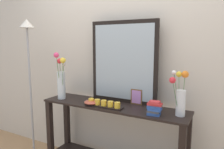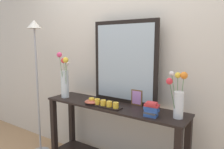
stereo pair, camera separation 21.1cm
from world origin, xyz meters
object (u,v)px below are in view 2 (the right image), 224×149
Objects in this scene: candle_tray at (103,104)px; floor_lamp at (36,66)px; decorative_bowl at (92,102)px; mirror_leaning at (124,62)px; tall_vase_left at (65,78)px; vase_right at (178,97)px; book_stack at (151,109)px; picture_frame_small at (137,97)px; console_table at (112,136)px.

floor_lamp is (-1.06, 0.02, 0.31)m from candle_tray.
candle_tray reaches higher than decorative_bowl.
tall_vase_left is at bearing -162.05° from mirror_leaning.
tall_vase_left is 1.34× the size of candle_tray.
candle_tray is at bearing -3.48° from tall_vase_left.
tall_vase_left reaches higher than vase_right.
book_stack is at bearing -154.89° from vase_right.
vase_right is 2.51× the size of picture_frame_small.
tall_vase_left is at bearing -177.15° from vase_right.
vase_right is at bearing 0.12° from console_table.
mirror_leaning is 6.51× the size of book_stack.
console_table is at bearing 5.79° from tall_vase_left.
book_stack is (0.65, -0.00, 0.03)m from decorative_bowl.
decorative_bowl is (-0.23, -0.24, -0.40)m from mirror_leaning.
picture_frame_small is (0.25, 0.23, 0.05)m from candle_tray.
console_table is 11.71× the size of book_stack.
candle_tray is (0.57, -0.03, -0.19)m from tall_vase_left.
floor_lamp is (-1.76, -0.07, 0.16)m from vase_right.
console_table is 0.84m from vase_right.
tall_vase_left is 0.30× the size of floor_lamp.
vase_right is (1.27, 0.06, -0.05)m from tall_vase_left.
picture_frame_small is 1.35m from floor_lamp.
tall_vase_left is (-0.66, -0.21, -0.20)m from mirror_leaning.
tall_vase_left is 0.50m from floor_lamp.
decorative_bowl is at bearing -3.74° from tall_vase_left.
mirror_leaning is 5.40× the size of decorative_bowl.
book_stack is at bearing -10.93° from console_table.
candle_tray is 0.34m from picture_frame_small.
decorative_bowl is 0.09× the size of floor_lamp.
tall_vase_left is 0.47m from decorative_bowl.
mirror_leaning is 0.68m from vase_right.
console_table is 3.90× the size of candle_tray.
mirror_leaning is 0.72m from tall_vase_left.
tall_vase_left is at bearing 176.52° from candle_tray.
mirror_leaning is 1.17m from floor_lamp.
decorative_bowl is at bearing -149.99° from picture_frame_small.
candle_tray is 1.10m from floor_lamp.
tall_vase_left is 1.09m from book_stack.
vase_right is at bearing 6.13° from decorative_bowl.
floor_lamp is at bearing 179.32° from book_stack.
candle_tray is at bearing -109.84° from mirror_leaning.
vase_right is 2.51× the size of decorative_bowl.
vase_right is 0.72m from candle_tray.
book_stack reaches higher than console_table.
book_stack is at bearing 0.70° from candle_tray.
console_table is at bearing 169.07° from book_stack.
mirror_leaning is 1.62× the size of tall_vase_left.
decorative_bowl is at bearing 179.94° from book_stack.
book_stack reaches higher than candle_tray.
picture_frame_small is 0.34m from book_stack.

